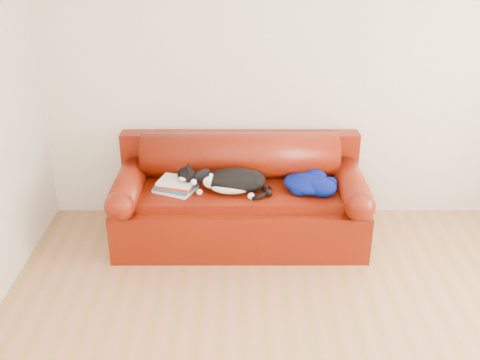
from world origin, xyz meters
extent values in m
plane|color=olive|center=(0.00, 0.00, 0.00)|extent=(4.50, 4.50, 0.00)
cube|color=beige|center=(0.00, 2.00, 1.30)|extent=(4.50, 0.02, 2.60)
cube|color=#380802|center=(-0.49, 1.50, 0.21)|extent=(2.10, 0.90, 0.42)
cube|color=#380802|center=(-0.49, 1.45, 0.45)|extent=(1.66, 0.62, 0.10)
cylinder|color=black|center=(-1.42, 1.17, 0.03)|extent=(0.06, 0.06, 0.05)
cylinder|color=black|center=(0.44, 1.17, 0.03)|extent=(0.06, 0.06, 0.05)
cylinder|color=black|center=(-1.42, 1.83, 0.03)|extent=(0.06, 0.06, 0.05)
cylinder|color=black|center=(0.44, 1.83, 0.03)|extent=(0.06, 0.06, 0.05)
cube|color=#380802|center=(-0.49, 1.86, 0.42)|extent=(2.10, 0.18, 0.85)
cylinder|color=#380802|center=(-0.49, 1.75, 0.68)|extent=(1.70, 0.40, 0.40)
cylinder|color=#380802|center=(-1.42, 1.50, 0.54)|extent=(0.24, 0.88, 0.24)
sphere|color=#380802|center=(-1.42, 1.06, 0.54)|extent=(0.24, 0.24, 0.24)
cylinder|color=#380802|center=(0.44, 1.50, 0.54)|extent=(0.24, 0.88, 0.24)
sphere|color=#380802|center=(0.44, 1.06, 0.54)|extent=(0.24, 0.24, 0.24)
cube|color=beige|center=(-1.02, 1.42, 0.51)|extent=(0.39, 0.35, 0.02)
cube|color=white|center=(-1.02, 1.42, 0.51)|extent=(0.37, 0.33, 0.02)
cube|color=#1D5FA2|center=(-1.02, 1.42, 0.54)|extent=(0.37, 0.33, 0.02)
cube|color=white|center=(-1.02, 1.42, 0.54)|extent=(0.36, 0.32, 0.02)
cube|color=#A73113|center=(-1.02, 1.42, 0.56)|extent=(0.36, 0.31, 0.02)
cube|color=white|center=(-1.02, 1.42, 0.56)|extent=(0.34, 0.30, 0.02)
cube|color=white|center=(-1.02, 1.42, 0.59)|extent=(0.34, 0.29, 0.02)
cube|color=white|center=(-1.02, 1.42, 0.59)|extent=(0.33, 0.28, 0.02)
ellipsoid|color=black|center=(-0.54, 1.40, 0.60)|extent=(0.51, 0.30, 0.20)
ellipsoid|color=white|center=(-0.56, 1.34, 0.56)|extent=(0.35, 0.18, 0.13)
ellipsoid|color=white|center=(-0.73, 1.38, 0.61)|extent=(0.15, 0.14, 0.13)
ellipsoid|color=black|center=(-0.39, 1.40, 0.59)|extent=(0.22, 0.22, 0.17)
ellipsoid|color=black|center=(-0.86, 1.42, 0.67)|extent=(0.16, 0.14, 0.13)
ellipsoid|color=white|center=(-0.88, 1.38, 0.65)|extent=(0.07, 0.06, 0.05)
sphere|color=#BF7272|center=(-0.89, 1.37, 0.65)|extent=(0.02, 0.02, 0.02)
cone|color=black|center=(-0.84, 1.39, 0.72)|extent=(0.06, 0.05, 0.06)
cone|color=black|center=(-0.84, 1.45, 0.72)|extent=(0.06, 0.05, 0.06)
cylinder|color=black|center=(-0.28, 1.36, 0.53)|extent=(0.10, 0.18, 0.04)
sphere|color=white|center=(-0.77, 1.36, 0.52)|extent=(0.05, 0.05, 0.05)
sphere|color=white|center=(-0.41, 1.27, 0.52)|extent=(0.05, 0.05, 0.05)
ellipsoid|color=#020C40|center=(0.07, 1.43, 0.56)|extent=(0.50, 0.47, 0.13)
ellipsoid|color=#020C40|center=(0.17, 1.33, 0.57)|extent=(0.30, 0.28, 0.15)
ellipsoid|color=#020C40|center=(0.00, 1.53, 0.55)|extent=(0.32, 0.34, 0.10)
ellipsoid|color=#020C40|center=(0.15, 1.52, 0.57)|extent=(0.25, 0.22, 0.15)
ellipsoid|color=#020C40|center=(-0.01, 1.35, 0.55)|extent=(0.20, 0.21, 0.10)
ellipsoid|color=silver|center=(0.10, 1.34, 0.58)|extent=(0.18, 0.12, 0.04)
camera|label=1|loc=(-0.50, -2.78, 2.56)|focal=42.00mm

